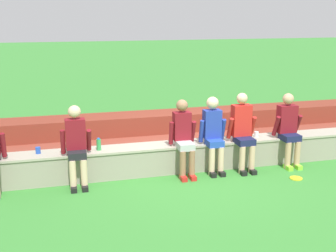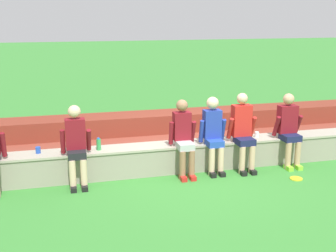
% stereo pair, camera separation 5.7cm
% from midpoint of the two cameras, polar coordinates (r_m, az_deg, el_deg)
% --- Properties ---
extents(ground_plane, '(80.00, 80.00, 0.00)m').
position_cam_midpoint_polar(ground_plane, '(8.14, 3.91, -6.12)').
color(ground_plane, '#388433').
extents(stone_seating_wall, '(8.98, 0.49, 0.53)m').
position_cam_midpoint_polar(stone_seating_wall, '(8.25, 3.43, -3.75)').
color(stone_seating_wall, gray).
rests_on(stone_seating_wall, ground).
extents(brick_bleachers, '(11.46, 1.42, 0.79)m').
position_cam_midpoint_polar(brick_bleachers, '(9.36, 1.08, -1.20)').
color(brick_bleachers, brown).
rests_on(brick_bleachers, ground).
extents(person_left_of_center, '(0.51, 0.54, 1.39)m').
position_cam_midpoint_polar(person_left_of_center, '(7.47, -12.14, -2.32)').
color(person_left_of_center, beige).
rests_on(person_left_of_center, ground).
extents(person_center, '(0.49, 0.61, 1.38)m').
position_cam_midpoint_polar(person_center, '(7.82, 1.85, -1.31)').
color(person_center, '#996B4C').
rests_on(person_center, ground).
extents(person_right_of_center, '(0.50, 0.53, 1.41)m').
position_cam_midpoint_polar(person_right_of_center, '(7.99, 5.76, -0.83)').
color(person_right_of_center, beige).
rests_on(person_right_of_center, ground).
extents(person_far_right, '(0.53, 0.58, 1.45)m').
position_cam_midpoint_polar(person_far_right, '(8.20, 9.59, -0.49)').
color(person_far_right, '#DBAD89').
rests_on(person_far_right, ground).
extents(person_rightmost_edge, '(0.54, 0.55, 1.40)m').
position_cam_midpoint_polar(person_rightmost_edge, '(8.62, 15.34, -0.19)').
color(person_rightmost_edge, tan).
rests_on(person_rightmost_edge, ground).
extents(water_bottle_mid_left, '(0.08, 0.08, 0.22)m').
position_cam_midpoint_polar(water_bottle_mid_left, '(7.76, -9.28, -2.40)').
color(water_bottle_mid_left, green).
rests_on(water_bottle_mid_left, stone_seating_wall).
extents(plastic_cup_left_end, '(0.09, 0.09, 0.11)m').
position_cam_midpoint_polar(plastic_cup_left_end, '(7.82, -16.87, -3.07)').
color(plastic_cup_left_end, blue).
rests_on(plastic_cup_left_end, stone_seating_wall).
extents(plastic_cup_right_end, '(0.08, 0.08, 0.11)m').
position_cam_midpoint_polar(plastic_cup_right_end, '(8.64, 11.34, -1.08)').
color(plastic_cup_right_end, white).
rests_on(plastic_cup_right_end, stone_seating_wall).
extents(frisbee, '(0.22, 0.22, 0.02)m').
position_cam_midpoint_polar(frisbee, '(8.16, 16.24, -6.59)').
color(frisbee, yellow).
rests_on(frisbee, ground).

